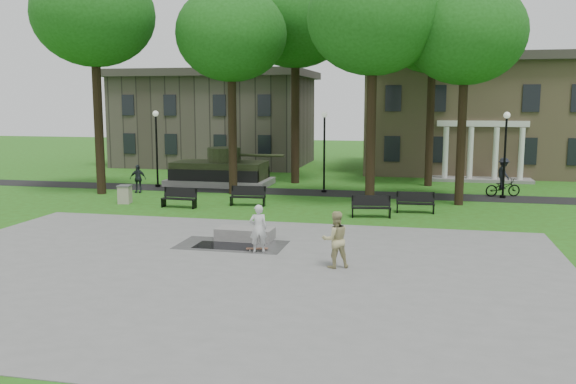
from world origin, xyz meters
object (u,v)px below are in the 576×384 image
concrete_block (245,234)px  cyclist (503,181)px  skateboarder (258,229)px  park_bench_0 (179,197)px  friend_watching (335,239)px  trash_bin (125,194)px

concrete_block → cyclist: cyclist is taller
skateboarder → cyclist: size_ratio=0.78×
skateboarder → park_bench_0: bearing=-73.2°
friend_watching → cyclist: cyclist is taller
cyclist → concrete_block: bearing=122.6°
friend_watching → cyclist: (7.09, 16.71, -0.04)m
concrete_block → trash_bin: bearing=141.5°
concrete_block → skateboarder: skateboarder is taller
friend_watching → park_bench_0: bearing=-70.2°
skateboarder → friend_watching: friend_watching is taller
cyclist → skateboarder: bearing=128.8°
concrete_block → skateboarder: (1.04, -1.85, 0.63)m
skateboarder → friend_watching: (2.91, -1.35, 0.06)m
friend_watching → trash_bin: bearing=-63.2°
cyclist → park_bench_0: cyclist is taller
cyclist → park_bench_0: bearing=95.8°
concrete_block → skateboarder: size_ratio=1.28×
concrete_block → skateboarder: 2.21m
concrete_block → cyclist: (11.05, 13.52, 0.65)m
concrete_block → friend_watching: 5.13m
park_bench_0 → friend_watching: bearing=-42.1°
park_bench_0 → trash_bin: 3.32m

